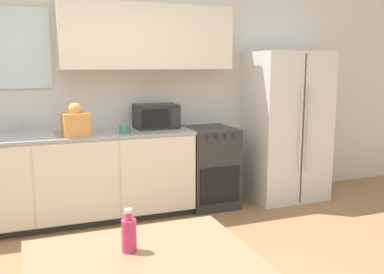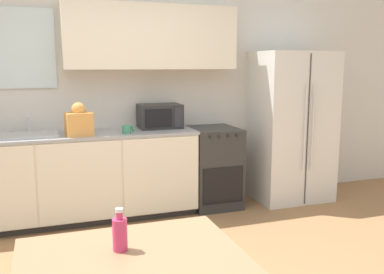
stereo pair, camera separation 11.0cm
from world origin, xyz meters
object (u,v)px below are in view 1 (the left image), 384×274
object	(u,v)px
coffee_mug	(124,129)
drink_bottle	(129,234)
microwave	(156,116)
refrigerator	(286,126)
oven_range	(209,167)

from	to	relation	value
coffee_mug	drink_bottle	distance (m)	2.40
microwave	coffee_mug	world-z (taller)	microwave
microwave	drink_bottle	world-z (taller)	microwave
microwave	refrigerator	bearing A→B (deg)	-5.38
microwave	coffee_mug	distance (m)	0.51
refrigerator	coffee_mug	bearing A→B (deg)	-176.72
drink_bottle	coffee_mug	bearing A→B (deg)	78.37
microwave	drink_bottle	bearing A→B (deg)	-109.05
oven_range	microwave	world-z (taller)	microwave
refrigerator	drink_bottle	world-z (taller)	refrigerator
oven_range	microwave	bearing A→B (deg)	169.56
oven_range	coffee_mug	distance (m)	1.16
drink_bottle	refrigerator	bearing A→B (deg)	44.45
drink_bottle	microwave	bearing A→B (deg)	70.95
coffee_mug	microwave	bearing A→B (deg)	32.51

